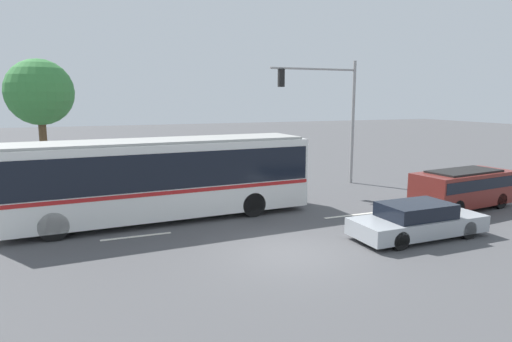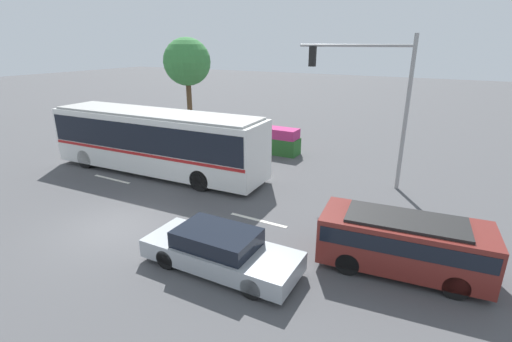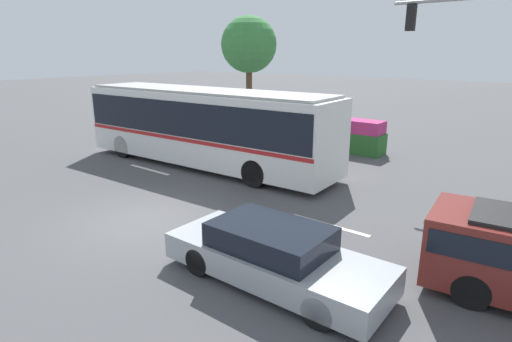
{
  "view_description": "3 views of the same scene",
  "coord_description": "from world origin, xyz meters",
  "px_view_note": "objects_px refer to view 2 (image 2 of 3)",
  "views": [
    {
      "loc": [
        -5.76,
        -11.75,
        4.75
      ],
      "look_at": [
        0.9,
        4.86,
        1.77
      ],
      "focal_mm": 30.62,
      "sensor_mm": 36.0,
      "label": 1
    },
    {
      "loc": [
        10.39,
        -8.18,
        6.43
      ],
      "look_at": [
        2.98,
        5.19,
        1.09
      ],
      "focal_mm": 25.92,
      "sensor_mm": 36.0,
      "label": 2
    },
    {
      "loc": [
        9.33,
        -6.58,
        4.61
      ],
      "look_at": [
        1.57,
        3.13,
        1.04
      ],
      "focal_mm": 29.0,
      "sensor_mm": 36.0,
      "label": 3
    }
  ],
  "objects_px": {
    "traffic_light_pole": "(378,91)",
    "sedan_foreground": "(220,250)",
    "city_bus": "(156,138)",
    "street_tree_left": "(187,62)",
    "suv_left_lane": "(403,240)"
  },
  "relations": [
    {
      "from": "traffic_light_pole",
      "to": "city_bus",
      "type": "bearing_deg",
      "value": 20.1
    },
    {
      "from": "traffic_light_pole",
      "to": "sedan_foreground",
      "type": "bearing_deg",
      "value": 76.24
    },
    {
      "from": "suv_left_lane",
      "to": "traffic_light_pole",
      "type": "xyz_separation_m",
      "value": [
        -2.47,
        6.77,
        3.43
      ]
    },
    {
      "from": "sedan_foreground",
      "to": "traffic_light_pole",
      "type": "bearing_deg",
      "value": 75.43
    },
    {
      "from": "street_tree_left",
      "to": "suv_left_lane",
      "type": "bearing_deg",
      "value": -34.42
    },
    {
      "from": "traffic_light_pole",
      "to": "street_tree_left",
      "type": "bearing_deg",
      "value": -18.83
    },
    {
      "from": "city_bus",
      "to": "street_tree_left",
      "type": "height_order",
      "value": "street_tree_left"
    },
    {
      "from": "city_bus",
      "to": "sedan_foreground",
      "type": "height_order",
      "value": "city_bus"
    },
    {
      "from": "sedan_foreground",
      "to": "suv_left_lane",
      "type": "distance_m",
      "value": 5.38
    },
    {
      "from": "sedan_foreground",
      "to": "street_tree_left",
      "type": "bearing_deg",
      "value": 130.26
    },
    {
      "from": "sedan_foreground",
      "to": "suv_left_lane",
      "type": "height_order",
      "value": "suv_left_lane"
    },
    {
      "from": "sedan_foreground",
      "to": "suv_left_lane",
      "type": "bearing_deg",
      "value": 27.11
    },
    {
      "from": "city_bus",
      "to": "traffic_light_pole",
      "type": "distance_m",
      "value": 10.95
    },
    {
      "from": "city_bus",
      "to": "street_tree_left",
      "type": "bearing_deg",
      "value": -63.95
    },
    {
      "from": "street_tree_left",
      "to": "sedan_foreground",
      "type": "bearing_deg",
      "value": -48.93
    }
  ]
}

